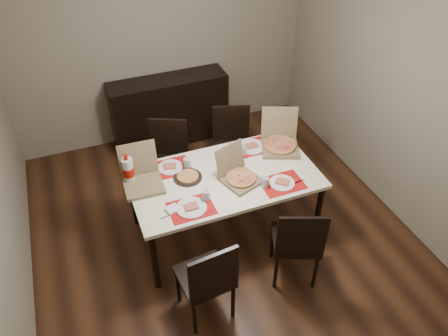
{
  "coord_description": "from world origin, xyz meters",
  "views": [
    {
      "loc": [
        -1.14,
        -3.05,
        3.46
      ],
      "look_at": [
        0.04,
        -0.06,
        0.85
      ],
      "focal_mm": 35.0,
      "sensor_mm": 36.0,
      "label": 1
    }
  ],
  "objects_px": {
    "dining_table": "(224,181)",
    "chair_far_left": "(168,157)",
    "pizza_box_center": "(239,176)",
    "dip_bowl": "(235,163)",
    "chair_far_right": "(232,143)",
    "chair_near_left": "(208,279)",
    "soda_bottle": "(128,171)",
    "sideboard": "(170,110)",
    "chair_near_right": "(297,241)"
  },
  "relations": [
    {
      "from": "dining_table",
      "to": "chair_far_left",
      "type": "xyz_separation_m",
      "value": [
        -0.35,
        0.79,
        -0.17
      ]
    },
    {
      "from": "pizza_box_center",
      "to": "dip_bowl",
      "type": "height_order",
      "value": "pizza_box_center"
    },
    {
      "from": "dining_table",
      "to": "chair_far_right",
      "type": "xyz_separation_m",
      "value": [
        0.41,
        0.79,
        -0.17
      ]
    },
    {
      "from": "chair_far_right",
      "to": "dining_table",
      "type": "bearing_deg",
      "value": -117.08
    },
    {
      "from": "chair_near_left",
      "to": "soda_bottle",
      "type": "xyz_separation_m",
      "value": [
        -0.36,
        1.15,
        0.37
      ]
    },
    {
      "from": "dining_table",
      "to": "dip_bowl",
      "type": "xyz_separation_m",
      "value": [
        0.17,
        0.14,
        0.08
      ]
    },
    {
      "from": "chair_near_left",
      "to": "chair_far_left",
      "type": "distance_m",
      "value": 1.7
    },
    {
      "from": "dining_table",
      "to": "soda_bottle",
      "type": "relative_size",
      "value": 5.59
    },
    {
      "from": "chair_near_left",
      "to": "soda_bottle",
      "type": "bearing_deg",
      "value": 107.63
    },
    {
      "from": "sideboard",
      "to": "pizza_box_center",
      "type": "relative_size",
      "value": 3.4
    },
    {
      "from": "sideboard",
      "to": "chair_far_right",
      "type": "relative_size",
      "value": 1.61
    },
    {
      "from": "sideboard",
      "to": "soda_bottle",
      "type": "xyz_separation_m",
      "value": [
        -0.82,
        -1.59,
        0.44
      ]
    },
    {
      "from": "chair_far_left",
      "to": "soda_bottle",
      "type": "height_order",
      "value": "soda_bottle"
    },
    {
      "from": "chair_near_left",
      "to": "chair_far_left",
      "type": "relative_size",
      "value": 1.0
    },
    {
      "from": "pizza_box_center",
      "to": "dip_bowl",
      "type": "bearing_deg",
      "value": 76.44
    },
    {
      "from": "dining_table",
      "to": "dip_bowl",
      "type": "bearing_deg",
      "value": 39.7
    },
    {
      "from": "dining_table",
      "to": "chair_near_right",
      "type": "relative_size",
      "value": 1.94
    },
    {
      "from": "sideboard",
      "to": "pizza_box_center",
      "type": "distance_m",
      "value": 1.98
    },
    {
      "from": "chair_near_left",
      "to": "dip_bowl",
      "type": "relative_size",
      "value": 8.02
    },
    {
      "from": "chair_near_right",
      "to": "dining_table",
      "type": "bearing_deg",
      "value": 115.16
    },
    {
      "from": "sideboard",
      "to": "chair_near_right",
      "type": "height_order",
      "value": "chair_near_right"
    },
    {
      "from": "chair_near_right",
      "to": "chair_far_left",
      "type": "bearing_deg",
      "value": 114.45
    },
    {
      "from": "chair_far_right",
      "to": "pizza_box_center",
      "type": "height_order",
      "value": "pizza_box_center"
    },
    {
      "from": "dining_table",
      "to": "chair_near_right",
      "type": "xyz_separation_m",
      "value": [
        0.38,
        -0.81,
        -0.17
      ]
    },
    {
      "from": "chair_near_left",
      "to": "chair_far_left",
      "type": "bearing_deg",
      "value": 85.06
    },
    {
      "from": "chair_near_right",
      "to": "dip_bowl",
      "type": "xyz_separation_m",
      "value": [
        -0.21,
        0.95,
        0.25
      ]
    },
    {
      "from": "sideboard",
      "to": "chair_far_right",
      "type": "bearing_deg",
      "value": -66.89
    },
    {
      "from": "pizza_box_center",
      "to": "soda_bottle",
      "type": "xyz_separation_m",
      "value": [
        -0.97,
        0.35,
        0.08
      ]
    },
    {
      "from": "chair_far_left",
      "to": "chair_far_right",
      "type": "distance_m",
      "value": 0.75
    },
    {
      "from": "soda_bottle",
      "to": "sideboard",
      "type": "bearing_deg",
      "value": 62.8
    },
    {
      "from": "dining_table",
      "to": "chair_near_left",
      "type": "relative_size",
      "value": 1.94
    },
    {
      "from": "pizza_box_center",
      "to": "chair_far_right",
      "type": "bearing_deg",
      "value": 71.76
    },
    {
      "from": "chair_near_right",
      "to": "chair_far_right",
      "type": "height_order",
      "value": "same"
    },
    {
      "from": "chair_far_left",
      "to": "dip_bowl",
      "type": "relative_size",
      "value": 8.02
    },
    {
      "from": "soda_bottle",
      "to": "chair_near_right",
      "type": "bearing_deg",
      "value": -40.44
    },
    {
      "from": "sideboard",
      "to": "chair_far_left",
      "type": "relative_size",
      "value": 1.61
    },
    {
      "from": "dining_table",
      "to": "chair_far_right",
      "type": "relative_size",
      "value": 1.94
    },
    {
      "from": "sideboard",
      "to": "dining_table",
      "type": "xyz_separation_m",
      "value": [
        0.04,
        -1.84,
        0.23
      ]
    },
    {
      "from": "chair_far_left",
      "to": "soda_bottle",
      "type": "bearing_deg",
      "value": -132.9
    },
    {
      "from": "sideboard",
      "to": "chair_near_left",
      "type": "height_order",
      "value": "chair_near_left"
    },
    {
      "from": "chair_far_left",
      "to": "chair_far_right",
      "type": "height_order",
      "value": "same"
    },
    {
      "from": "sideboard",
      "to": "chair_near_left",
      "type": "bearing_deg",
      "value": -99.43
    },
    {
      "from": "chair_far_right",
      "to": "pizza_box_center",
      "type": "bearing_deg",
      "value": -108.24
    },
    {
      "from": "chair_far_left",
      "to": "pizza_box_center",
      "type": "distance_m",
      "value": 1.05
    },
    {
      "from": "chair_far_left",
      "to": "dip_bowl",
      "type": "distance_m",
      "value": 0.87
    },
    {
      "from": "sideboard",
      "to": "pizza_box_center",
      "type": "bearing_deg",
      "value": -85.56
    },
    {
      "from": "chair_near_left",
      "to": "chair_near_right",
      "type": "xyz_separation_m",
      "value": [
        0.88,
        0.09,
        0.0
      ]
    },
    {
      "from": "chair_far_right",
      "to": "soda_bottle",
      "type": "relative_size",
      "value": 2.89
    },
    {
      "from": "dip_bowl",
      "to": "dining_table",
      "type": "bearing_deg",
      "value": -140.3
    },
    {
      "from": "chair_near_left",
      "to": "chair_far_right",
      "type": "height_order",
      "value": "same"
    }
  ]
}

